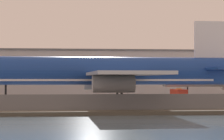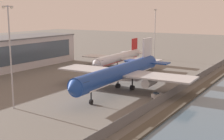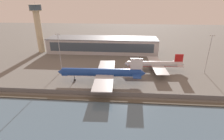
% 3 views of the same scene
% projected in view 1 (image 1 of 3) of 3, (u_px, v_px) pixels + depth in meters
% --- Properties ---
extents(ground_plane, '(500.00, 500.00, 0.00)m').
position_uv_depth(ground_plane, '(138.00, 105.00, 75.40)').
color(ground_plane, '#66635E').
extents(shoreline_seawall, '(320.00, 3.00, 0.50)m').
position_uv_depth(shoreline_seawall, '(163.00, 112.00, 55.01)').
color(shoreline_seawall, '#474238').
rests_on(shoreline_seawall, ground).
extents(perimeter_fence, '(280.00, 0.10, 2.40)m').
position_uv_depth(perimeter_fence, '(156.00, 103.00, 59.50)').
color(perimeter_fence, slate).
rests_on(perimeter_fence, ground).
extents(cargo_jet_blue, '(51.49, 44.12, 14.82)m').
position_uv_depth(cargo_jet_blue, '(105.00, 72.00, 74.88)').
color(cargo_jet_blue, '#193D93').
rests_on(cargo_jet_blue, ground).
extents(baggage_tug, '(3.57, 2.97, 1.80)m').
position_uv_depth(baggage_tug, '(97.00, 105.00, 61.73)').
color(baggage_tug, white).
rests_on(baggage_tug, ground).
extents(ops_van, '(2.62, 5.39, 2.48)m').
position_uv_depth(ops_van, '(179.00, 94.00, 91.18)').
color(ops_van, red).
rests_on(ops_van, ground).
extents(terminal_building, '(97.02, 21.73, 13.16)m').
position_uv_depth(terminal_building, '(64.00, 72.00, 134.89)').
color(terminal_building, '#B2B2B7').
rests_on(terminal_building, ground).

